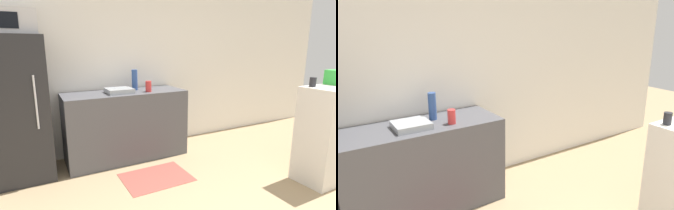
% 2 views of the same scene
% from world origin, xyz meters
% --- Properties ---
extents(wall_back, '(8.00, 0.06, 2.60)m').
position_xyz_m(wall_back, '(0.00, 3.13, 1.30)').
color(wall_back, white).
rests_on(wall_back, ground_plane).
extents(refrigerator, '(0.60, 0.62, 1.62)m').
position_xyz_m(refrigerator, '(-1.36, 2.78, 0.81)').
color(refrigerator, '#232326').
rests_on(refrigerator, ground_plane).
extents(microwave, '(0.52, 0.36, 0.26)m').
position_xyz_m(microwave, '(-1.36, 2.78, 1.75)').
color(microwave, '#BCBCC1').
rests_on(microwave, refrigerator).
extents(counter, '(1.59, 0.61, 0.91)m').
position_xyz_m(counter, '(-0.13, 2.79, 0.46)').
color(counter, '#4C4C51').
rests_on(counter, ground_plane).
extents(sink_basin, '(0.33, 0.31, 0.06)m').
position_xyz_m(sink_basin, '(-0.22, 2.74, 0.94)').
color(sink_basin, '#9EA3A8').
rests_on(sink_basin, counter).
extents(bottle_tall, '(0.08, 0.08, 0.28)m').
position_xyz_m(bottle_tall, '(0.05, 2.88, 1.05)').
color(bottle_tall, '#2D4C8C').
rests_on(bottle_tall, counter).
extents(bottle_short, '(0.08, 0.08, 0.14)m').
position_xyz_m(bottle_short, '(0.15, 2.65, 0.98)').
color(bottle_short, red).
rests_on(bottle_short, counter).
extents(shelf_cabinet, '(0.86, 0.41, 1.07)m').
position_xyz_m(shelf_cabinet, '(1.76, 1.12, 0.54)').
color(shelf_cabinet, silver).
rests_on(shelf_cabinet, ground_plane).
extents(jar, '(0.07, 0.07, 0.10)m').
position_xyz_m(jar, '(1.44, 1.23, 1.13)').
color(jar, '#232328').
rests_on(jar, shelf_cabinet).
extents(kitchen_rug, '(0.78, 0.57, 0.01)m').
position_xyz_m(kitchen_rug, '(-0.03, 2.05, 0.00)').
color(kitchen_rug, '#99473D').
rests_on(kitchen_rug, ground_plane).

